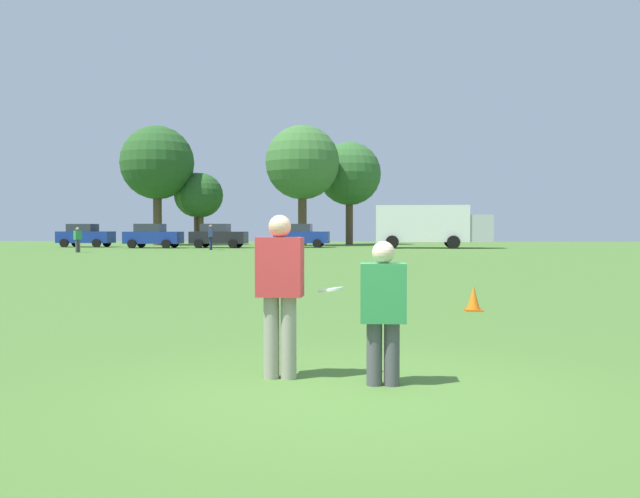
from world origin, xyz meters
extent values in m
plane|color=#47702D|center=(0.00, 0.00, 0.00)|extent=(141.85, 141.85, 0.00)
cylinder|color=gray|center=(-0.79, 0.57, 0.43)|extent=(0.16, 0.16, 0.85)
cylinder|color=gray|center=(-0.61, 0.56, 0.43)|extent=(0.16, 0.16, 0.85)
cube|color=red|center=(-0.70, 0.57, 1.16)|extent=(0.49, 0.30, 0.62)
sphere|color=#D8AD8C|center=(-0.70, 0.57, 1.58)|extent=(0.24, 0.24, 0.24)
cylinder|color=#4C4C51|center=(0.44, 0.32, 0.31)|extent=(0.16, 0.16, 0.63)
cylinder|color=#4C4C51|center=(0.27, 0.32, 0.31)|extent=(0.16, 0.16, 0.63)
cube|color=#338C4C|center=(0.36, 0.32, 0.92)|extent=(0.45, 0.26, 0.59)
sphere|color=beige|center=(0.36, 0.32, 1.32)|extent=(0.22, 0.22, 0.22)
cylinder|color=white|center=(-0.19, 0.74, 0.91)|extent=(0.27, 0.27, 0.07)
cube|color=#D8590C|center=(2.21, 6.71, 0.01)|extent=(0.32, 0.32, 0.03)
cone|color=orange|center=(2.21, 6.71, 0.26)|extent=(0.24, 0.24, 0.45)
cube|color=navy|center=(-21.80, 47.62, 0.78)|extent=(4.27, 1.96, 0.90)
cube|color=#2D333D|center=(-22.05, 47.63, 1.50)|extent=(2.06, 1.71, 0.64)
cylinder|color=black|center=(-20.46, 48.57, 0.33)|extent=(0.67, 0.24, 0.66)
cylinder|color=black|center=(-20.54, 46.57, 0.33)|extent=(0.67, 0.24, 0.66)
cylinder|color=black|center=(-23.07, 48.67, 0.33)|extent=(0.67, 0.24, 0.66)
cylinder|color=black|center=(-23.14, 46.67, 0.33)|extent=(0.67, 0.24, 0.66)
cube|color=navy|center=(-15.76, 45.58, 0.78)|extent=(4.27, 1.96, 0.90)
cube|color=#2D333D|center=(-16.01, 45.59, 1.50)|extent=(2.06, 1.71, 0.64)
cylinder|color=black|center=(-14.42, 46.53, 0.33)|extent=(0.67, 0.24, 0.66)
cylinder|color=black|center=(-14.50, 44.54, 0.33)|extent=(0.67, 0.24, 0.66)
cylinder|color=black|center=(-17.03, 46.63, 0.33)|extent=(0.67, 0.24, 0.66)
cylinder|color=black|center=(-17.10, 44.64, 0.33)|extent=(0.67, 0.24, 0.66)
cube|color=black|center=(-10.92, 46.25, 0.78)|extent=(4.27, 1.96, 0.90)
cube|color=#2D333D|center=(-11.17, 46.26, 1.50)|extent=(2.06, 1.71, 0.64)
cylinder|color=black|center=(-9.58, 47.20, 0.33)|extent=(0.67, 0.24, 0.66)
cylinder|color=black|center=(-9.66, 45.20, 0.33)|extent=(0.67, 0.24, 0.66)
cylinder|color=black|center=(-12.19, 47.29, 0.33)|extent=(0.67, 0.24, 0.66)
cylinder|color=black|center=(-12.26, 45.30, 0.33)|extent=(0.67, 0.24, 0.66)
cube|color=navy|center=(-4.76, 47.87, 0.78)|extent=(4.27, 1.96, 0.90)
cube|color=#2D333D|center=(-5.01, 47.88, 1.50)|extent=(2.06, 1.71, 0.64)
cylinder|color=black|center=(-3.43, 48.82, 0.33)|extent=(0.67, 0.24, 0.66)
cylinder|color=black|center=(-3.50, 46.82, 0.33)|extent=(0.67, 0.24, 0.66)
cylinder|color=black|center=(-6.03, 48.92, 0.33)|extent=(0.67, 0.24, 0.66)
cylinder|color=black|center=(-6.10, 46.92, 0.33)|extent=(0.67, 0.24, 0.66)
cube|color=white|center=(4.38, 46.43, 1.83)|extent=(6.89, 2.76, 2.70)
cube|color=#B2B2B7|center=(8.57, 46.27, 1.48)|extent=(1.89, 2.37, 2.00)
cylinder|color=black|center=(6.64, 47.72, 0.48)|extent=(0.97, 0.32, 0.96)
cylinder|color=black|center=(6.53, 44.98, 0.48)|extent=(0.97, 0.32, 0.96)
cylinder|color=black|center=(2.22, 47.89, 0.48)|extent=(0.97, 0.32, 0.96)
cylinder|color=black|center=(2.12, 45.15, 0.48)|extent=(0.97, 0.32, 0.96)
cylinder|color=#4C4C51|center=(-17.71, 36.05, 0.40)|extent=(0.15, 0.15, 0.79)
cylinder|color=#4C4C51|center=(-17.62, 36.18, 0.40)|extent=(0.15, 0.15, 0.79)
cube|color=#338C4C|center=(-17.66, 36.12, 1.07)|extent=(0.45, 0.49, 0.56)
sphere|color=tan|center=(-17.66, 36.12, 1.45)|extent=(0.21, 0.21, 0.21)
cylinder|color=#1E234C|center=(-10.44, 41.19, 0.44)|extent=(0.17, 0.17, 0.88)
cylinder|color=#1E234C|center=(-10.44, 41.37, 0.44)|extent=(0.17, 0.17, 0.88)
cube|color=navy|center=(-10.44, 41.28, 1.19)|extent=(0.30, 0.49, 0.62)
sphere|color=#8C664C|center=(-10.44, 41.28, 1.62)|extent=(0.24, 0.24, 0.24)
cylinder|color=brown|center=(-17.83, 53.58, 2.22)|extent=(0.74, 0.74, 4.45)
sphere|color=#285623|center=(-17.83, 53.58, 7.15)|extent=(6.35, 6.35, 6.35)
cylinder|color=brown|center=(-14.79, 55.20, 1.38)|extent=(0.46, 0.46, 2.75)
sphere|color=#3D7033|center=(-14.79, 55.20, 4.42)|extent=(3.93, 3.93, 3.93)
cylinder|color=brown|center=(-14.27, 54.68, 1.36)|extent=(0.45, 0.45, 2.72)
sphere|color=#285623|center=(-14.27, 54.68, 4.37)|extent=(3.88, 3.88, 3.88)
cylinder|color=brown|center=(-5.13, 52.53, 2.18)|extent=(0.73, 0.73, 4.35)
sphere|color=#3D7033|center=(-5.13, 52.53, 7.00)|extent=(6.22, 6.22, 6.22)
cylinder|color=brown|center=(-1.28, 56.84, 1.98)|extent=(0.66, 0.66, 3.96)
sphere|color=#33662D|center=(-1.28, 56.84, 6.36)|extent=(5.65, 5.65, 5.65)
camera|label=1|loc=(0.18, -6.69, 1.57)|focal=39.74mm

